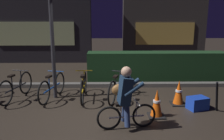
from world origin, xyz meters
TOP-DOWN VIEW (x-y plane):
  - ground_plane at (0.00, 0.00)m, footprint 40.00×40.00m
  - sidewalk_curb at (0.00, 2.20)m, footprint 12.00×0.24m
  - hedge_row at (1.80, 3.10)m, footprint 4.80×0.70m
  - storefront_left at (-3.30, 6.50)m, footprint 5.19×0.54m
  - storefront_right at (2.98, 7.20)m, footprint 4.21×0.54m
  - street_post at (-1.34, 1.20)m, footprint 0.10×0.10m
  - parked_bike_left_mid at (-2.34, 1.09)m, footprint 0.46×1.59m
  - parked_bike_center_left at (-1.38, 1.10)m, footprint 0.48×1.52m
  - parked_bike_center_right at (-0.55, 1.08)m, footprint 0.46×1.59m
  - parked_bike_right_mid at (0.35, 1.03)m, footprint 0.57×1.51m
  - traffic_cone_near at (1.17, -0.10)m, footprint 0.36×0.36m
  - traffic_cone_far at (1.87, 0.63)m, footprint 0.36×0.36m
  - blue_crate at (2.23, 0.30)m, footprint 0.51×0.44m
  - cyclist at (0.44, -0.63)m, footprint 1.18×0.50m
  - closed_umbrella at (2.55, 0.05)m, footprint 0.27×0.38m

SIDE VIEW (x-z plane):
  - ground_plane at x=0.00m, z-range 0.00..0.00m
  - sidewalk_curb at x=0.00m, z-range 0.00..0.12m
  - blue_crate at x=2.23m, z-range 0.00..0.30m
  - traffic_cone_near at x=1.17m, z-range -0.01..0.61m
  - traffic_cone_far at x=1.87m, z-range -0.01..0.61m
  - parked_bike_center_left at x=-1.38m, z-range -0.03..0.68m
  - parked_bike_right_mid at x=0.35m, z-range -0.03..0.69m
  - parked_bike_center_right at x=-0.55m, z-range -0.03..0.70m
  - parked_bike_left_mid at x=-2.34m, z-range -0.03..0.71m
  - closed_umbrella at x=2.55m, z-range 0.00..0.78m
  - hedge_row at x=1.80m, z-range 0.00..0.97m
  - cyclist at x=0.44m, z-range 0.01..1.25m
  - street_post at x=-1.34m, z-range 0.00..2.93m
  - storefront_right at x=2.98m, z-range -0.01..3.85m
  - storefront_left at x=-3.30m, z-range -0.01..4.12m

